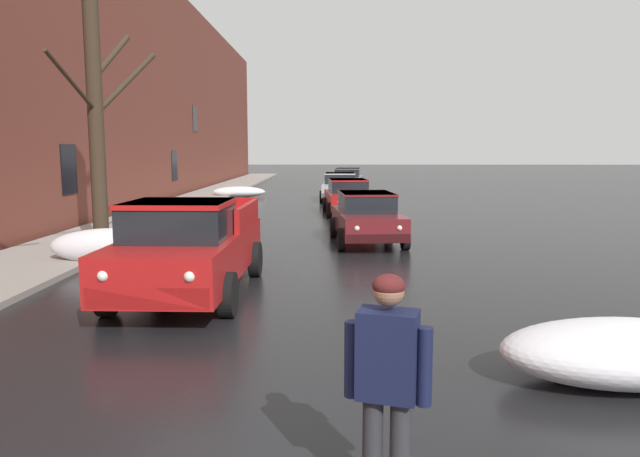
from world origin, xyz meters
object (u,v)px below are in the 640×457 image
at_px(bare_tree_second_along_sidewalk, 97,98).
at_px(sedan_grey_queued_behind_truck, 348,179).
at_px(sedan_red_parked_kerbside_mid, 348,196).
at_px(sedan_maroon_parked_kerbside_close, 367,216).
at_px(sedan_silver_parked_far_down_block, 340,186).
at_px(pedestrian_with_coffee, 388,374).
at_px(pickup_truck_red_approaching_near_lane, 189,247).

distance_m(bare_tree_second_along_sidewalk, sedan_grey_queued_behind_truck, 24.72).
bearing_deg(sedan_grey_queued_behind_truck, bare_tree_second_along_sidewalk, -105.96).
bearing_deg(sedan_red_parked_kerbside_mid, sedan_grey_queued_behind_truck, 88.33).
relative_size(sedan_maroon_parked_kerbside_close, sedan_red_parked_kerbside_mid, 0.99).
distance_m(sedan_maroon_parked_kerbside_close, sedan_red_parked_kerbside_mid, 7.42).
bearing_deg(sedan_silver_parked_far_down_block, pedestrian_with_coffee, -90.29).
distance_m(pickup_truck_red_approaching_near_lane, sedan_red_parked_kerbside_mid, 13.88).
relative_size(sedan_red_parked_kerbside_mid, pedestrian_with_coffee, 2.32).
bearing_deg(sedan_grey_queued_behind_truck, sedan_maroon_parked_kerbside_close, -90.31).
xyz_separation_m(sedan_maroon_parked_kerbside_close, pedestrian_with_coffee, (-0.64, -12.47, 0.29)).
xyz_separation_m(bare_tree_second_along_sidewalk, sedan_red_parked_kerbside_mid, (6.34, 9.53, -3.08)).
height_order(pickup_truck_red_approaching_near_lane, sedan_red_parked_kerbside_mid, pickup_truck_red_approaching_near_lane).
bearing_deg(sedan_red_parked_kerbside_mid, pickup_truck_red_approaching_near_lane, -103.69).
bearing_deg(sedan_silver_parked_far_down_block, sedan_red_parked_kerbside_mid, -88.07).
xyz_separation_m(bare_tree_second_along_sidewalk, sedan_silver_parked_far_down_block, (6.12, 16.00, -3.08)).
relative_size(sedan_maroon_parked_kerbside_close, sedan_silver_parked_far_down_block, 0.95).
bearing_deg(sedan_silver_parked_far_down_block, bare_tree_second_along_sidewalk, -110.93).
bearing_deg(pickup_truck_red_approaching_near_lane, sedan_silver_parked_far_down_block, 81.26).
bearing_deg(sedan_maroon_parked_kerbside_close, pickup_truck_red_approaching_near_lane, -120.47).
height_order(bare_tree_second_along_sidewalk, pickup_truck_red_approaching_near_lane, bare_tree_second_along_sidewalk).
xyz_separation_m(sedan_silver_parked_far_down_block, pedestrian_with_coffee, (-0.13, -26.35, 0.28)).
height_order(sedan_silver_parked_far_down_block, sedan_grey_queued_behind_truck, same).
xyz_separation_m(sedan_red_parked_kerbside_mid, sedan_silver_parked_far_down_block, (-0.22, 6.47, 0.00)).
bearing_deg(sedan_maroon_parked_kerbside_close, bare_tree_second_along_sidewalk, -162.28).
bearing_deg(sedan_grey_queued_behind_truck, sedan_red_parked_kerbside_mid, -91.67).
bearing_deg(pedestrian_with_coffee, sedan_red_parked_kerbside_mid, 88.99).
relative_size(bare_tree_second_along_sidewalk, sedan_silver_parked_far_down_block, 1.77).
distance_m(sedan_silver_parked_far_down_block, sedan_grey_queued_behind_truck, 7.61).
bearing_deg(pickup_truck_red_approaching_near_lane, pedestrian_with_coffee, -65.33).
height_order(sedan_red_parked_kerbside_mid, pedestrian_with_coffee, pedestrian_with_coffee).
distance_m(sedan_maroon_parked_kerbside_close, pedestrian_with_coffee, 12.49).
xyz_separation_m(pickup_truck_red_approaching_near_lane, sedan_red_parked_kerbside_mid, (3.28, 13.49, -0.13)).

